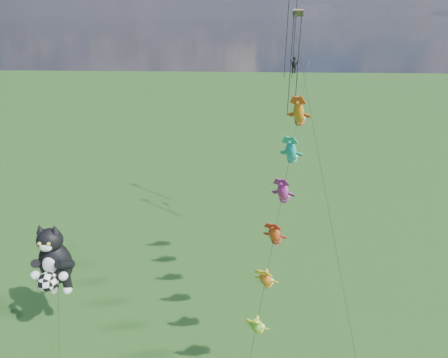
{
  "coord_description": "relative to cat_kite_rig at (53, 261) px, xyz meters",
  "views": [
    {
      "loc": [
        10.58,
        -17.19,
        23.37
      ],
      "look_at": [
        9.15,
        11.46,
        10.62
      ],
      "focal_mm": 30.0,
      "sensor_mm": 36.0,
      "label": 1
    }
  ],
  "objects": [
    {
      "name": "cat_kite_rig",
      "position": [
        0.0,
        0.0,
        0.0
      ],
      "size": [
        2.65,
        4.23,
        10.13
      ],
      "rotation": [
        0.0,
        0.0,
        0.14
      ],
      "color": "brown",
      "rests_on": "ground"
    },
    {
      "name": "fish_windsock_rig",
      "position": [
        15.74,
        0.32,
        4.09
      ],
      "size": [
        5.2,
        15.17,
        20.23
      ],
      "rotation": [
        0.0,
        0.0,
        0.0
      ],
      "color": "brown",
      "rests_on": "ground"
    },
    {
      "name": "parafoil_rig",
      "position": [
        17.76,
        12.42,
        12.94
      ],
      "size": [
        5.18,
        16.94,
        27.25
      ],
      "rotation": [
        0.0,
        0.0,
        0.35
      ],
      "color": "brown",
      "rests_on": "ground"
    }
  ]
}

